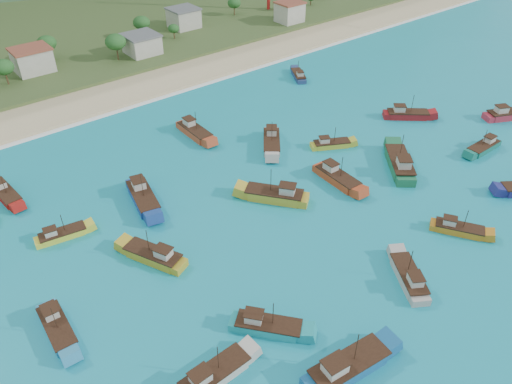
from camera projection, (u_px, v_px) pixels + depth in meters
ground at (321, 260)px, 81.11m from camera, size 600.00×600.00×0.00m
beach at (109, 96)px, 130.94m from camera, size 400.00×18.00×1.20m
land at (30, 35)px, 169.41m from camera, size 400.00×110.00×2.40m
surf_line at (125, 108)px, 124.94m from camera, size 400.00×2.50×0.08m
village at (97, 46)px, 147.30m from camera, size 220.47×26.98×7.39m
vegetation at (32, 60)px, 137.40m from camera, size 277.17×25.77×8.86m
boat_0 at (57, 328)px, 69.18m from camera, size 3.53×10.27×5.98m
boat_1 at (407, 115)px, 120.42m from camera, size 10.32×9.53×6.42m
boat_3 at (483, 148)px, 108.33m from camera, size 9.65×2.89×5.69m
boat_4 at (298, 76)px, 139.88m from camera, size 6.58×8.93×5.19m
boat_5 at (195, 132)px, 113.57m from camera, size 3.47×11.31×6.66m
boat_7 at (272, 143)px, 109.65m from camera, size 9.96×11.10×6.83m
boat_9 at (267, 327)px, 69.34m from camera, size 8.87×9.88×6.08m
boat_10 at (275, 196)px, 93.72m from camera, size 10.19×11.77×7.14m
boat_11 at (458, 229)px, 86.33m from camera, size 7.05×9.11×5.35m
boat_16 at (143, 198)px, 93.19m from camera, size 6.13×12.67×7.20m
boat_21 at (400, 164)px, 102.25m from camera, size 11.52×12.67×7.83m
boat_23 at (214, 376)px, 63.09m from camera, size 10.64×3.42×6.24m
boat_24 at (507, 115)px, 120.23m from camera, size 11.74×8.09×6.75m
boat_25 at (348, 368)px, 63.81m from camera, size 12.73×5.12×7.32m
boat_26 at (409, 278)px, 76.86m from camera, size 7.96×10.26×6.03m
boat_28 at (337, 178)px, 98.61m from camera, size 3.86×11.29×6.58m
boat_29 at (62, 235)px, 85.20m from camera, size 8.91×3.88×5.09m
boat_31 at (6, 195)px, 94.39m from camera, size 3.75×9.97×5.76m
boat_32 at (154, 256)px, 80.63m from camera, size 7.42×11.23×6.42m
boat_33 at (331, 145)px, 109.51m from camera, size 9.00×6.45×5.21m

